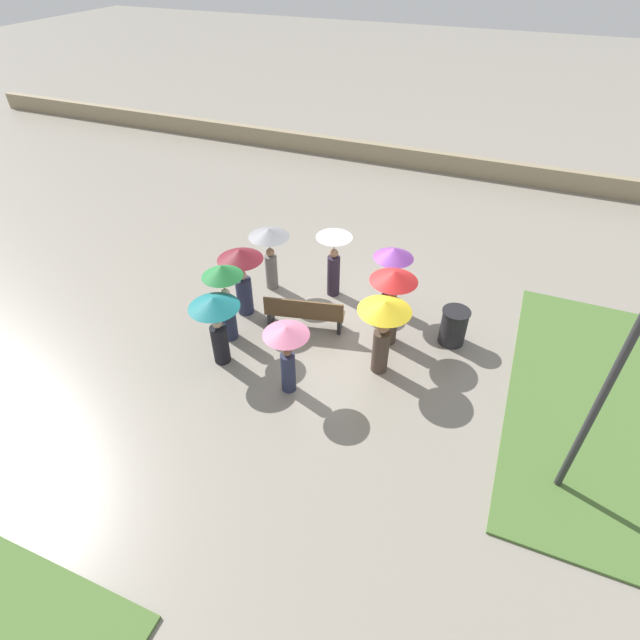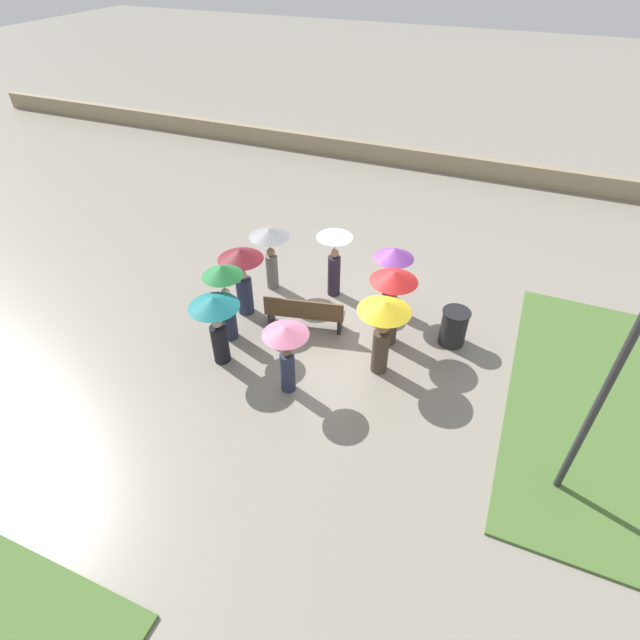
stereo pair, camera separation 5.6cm
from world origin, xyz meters
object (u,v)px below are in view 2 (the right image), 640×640
Objects in this scene: crowd_person_maroon at (242,269)px; crowd_person_purple at (393,269)px; crowd_person_white at (334,250)px; crowd_person_grey at (270,245)px; trash_bin at (454,327)px; crowd_person_teal at (216,316)px; lamp_post at (625,353)px; crowd_person_red at (392,295)px; crowd_person_yellow at (383,322)px; crowd_person_green at (225,289)px; crowd_person_pink at (286,347)px; park_bench at (304,313)px.

crowd_person_purple is at bearing -87.75° from crowd_person_maroon.
crowd_person_grey is at bearing 124.80° from crowd_person_white.
trash_bin is 5.37m from crowd_person_teal.
lamp_post is 8.06m from crowd_person_maroon.
crowd_person_purple is 0.93× the size of crowd_person_red.
crowd_person_red reaches higher than crowd_person_teal.
crowd_person_yellow is at bearing -115.98° from crowd_person_white.
crowd_person_purple is 1.56m from crowd_person_white.
trash_bin is 0.47× the size of crowd_person_red.
crowd_person_purple is 3.61m from crowd_person_maroon.
crowd_person_green is (3.58, 0.29, 0.02)m from crowd_person_yellow.
crowd_person_white is 1.15× the size of crowd_person_pink.
crowd_person_green reaches higher than trash_bin.
crowd_person_maroon is 1.02m from crowd_person_green.
crowd_person_yellow is 1.11× the size of crowd_person_pink.
park_bench is 1.04× the size of crowd_person_yellow.
crowd_person_green reaches higher than crowd_person_yellow.
crowd_person_teal reaches higher than trash_bin.
crowd_person_teal is (4.63, 2.59, 0.81)m from trash_bin.
crowd_person_grey is at bearing 56.84° from crowd_person_teal.
crowd_person_green is at bearing -10.18° from lamp_post.
crowd_person_green reaches higher than crowd_person_pink.
crowd_person_yellow is at bearing 83.23° from crowd_person_purple.
crowd_person_grey is 1.01× the size of crowd_person_teal.
crowd_person_teal is (1.26, 1.73, 0.79)m from park_bench.
park_bench is 2.18m from crowd_person_red.
crowd_person_green is at bearing 133.84° from crowd_person_pink.
trash_bin is 1.99m from crowd_person_purple.
crowd_person_maroon is 3.63m from crowd_person_red.
crowd_person_yellow reaches higher than crowd_person_purple.
crowd_person_red reaches higher than crowd_person_purple.
crowd_person_maroon is 1.04× the size of crowd_person_teal.
crowd_person_grey is (3.50, -0.96, -0.02)m from crowd_person_red.
crowd_person_maroon is at bearing 64.04° from crowd_person_teal.
crowd_person_green is 1.03× the size of crowd_person_red.
crowd_person_maroon is 1.82m from crowd_person_teal.
trash_bin is 5.15m from crowd_person_maroon.
crowd_person_yellow is (-2.08, 0.67, 0.87)m from park_bench.
trash_bin is 0.52× the size of crowd_person_teal.
crowd_person_yellow is 3.51m from crowd_person_teal.
park_bench is 2.36m from crowd_person_purple.
park_bench is at bearing -125.92° from crowd_person_yellow.
lamp_post reaches higher than crowd_person_red.
crowd_person_maroon is 0.91× the size of crowd_person_green.
crowd_person_maroon reaches higher than trash_bin.
lamp_post is 5.71m from crowd_person_pink.
crowd_person_pink is 0.96× the size of crowd_person_teal.
crowd_person_red is at bearing 167.56° from crowd_person_yellow.
trash_bin is at bearing -79.75° from crowd_person_white.
crowd_person_teal is (-0.38, 1.78, -0.02)m from crowd_person_maroon.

